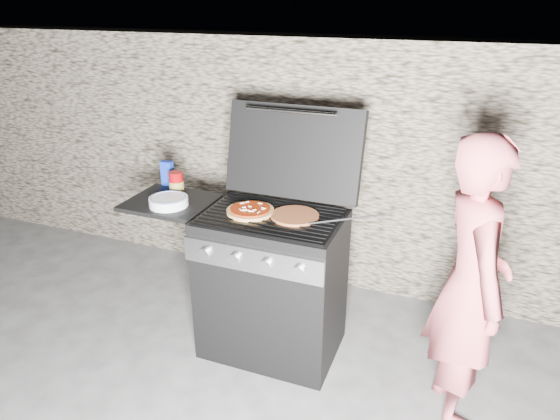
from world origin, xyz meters
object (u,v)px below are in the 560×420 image
(gas_grill, at_px, (235,276))
(pizza_topped, at_px, (250,210))
(sauce_jar, at_px, (176,182))
(person, at_px, (470,287))

(gas_grill, height_order, pizza_topped, pizza_topped)
(sauce_jar, bearing_deg, person, -8.16)
(pizza_topped, relative_size, sauce_jar, 1.96)
(gas_grill, distance_m, sauce_jar, 0.69)
(gas_grill, bearing_deg, sauce_jar, 164.49)
(pizza_topped, height_order, person, person)
(sauce_jar, height_order, person, person)
(gas_grill, height_order, sauce_jar, sauce_jar)
(sauce_jar, relative_size, person, 0.09)
(person, bearing_deg, pizza_topped, 66.35)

